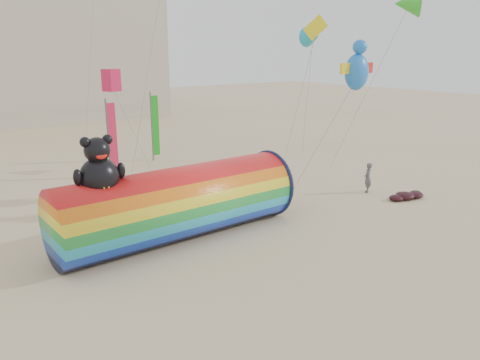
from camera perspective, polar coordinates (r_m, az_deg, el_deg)
ground at (r=20.73m, az=1.47°, el=-7.51°), size 160.00×160.00×0.00m
windsock_assembly at (r=20.81m, az=-7.54°, el=-2.60°), size 11.02×3.36×5.08m
kite_handler at (r=28.47m, az=15.31°, el=0.26°), size 0.77×0.73×1.78m
fabric_bundle at (r=28.16m, az=19.65°, el=-1.79°), size 2.62×1.35×0.41m
festival_banners at (r=31.96m, az=-17.89°, el=4.90°), size 13.20×2.97×5.20m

